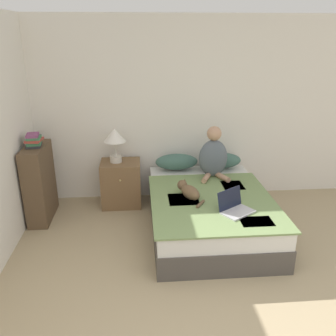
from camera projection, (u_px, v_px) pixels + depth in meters
wall_back at (181, 111)px, 5.01m from camera, size 5.10×0.05×2.55m
bed at (208, 211)px, 4.39m from camera, size 1.43×2.00×0.49m
pillow_near at (177, 162)px, 5.02m from camera, size 0.60×0.28×0.22m
pillow_far at (220, 161)px, 5.07m from camera, size 0.60×0.28×0.22m
person_sitting at (213, 156)px, 4.71m from camera, size 0.39×0.38×0.69m
cat_tabby at (189, 191)px, 4.16m from camera, size 0.29×0.49×0.18m
laptop_open at (235, 207)px, 3.84m from camera, size 0.43×0.41×0.23m
nightstand at (121, 183)px, 5.01m from camera, size 0.54×0.46×0.64m
table_lamp at (115, 138)px, 4.79m from camera, size 0.30×0.30×0.47m
bookshelf at (40, 183)px, 4.58m from camera, size 0.25×0.68×0.99m
book_stack_top at (34, 141)px, 4.37m from camera, size 0.20×0.24×0.16m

